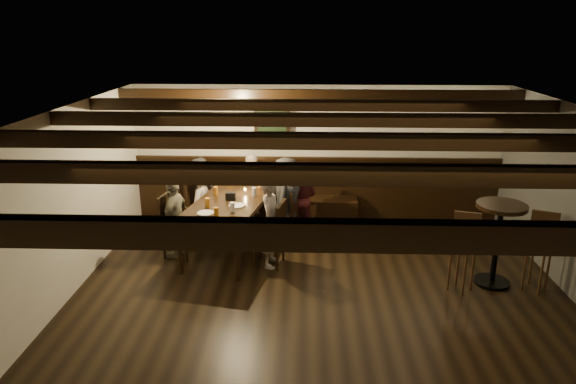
{
  "coord_description": "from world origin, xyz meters",
  "views": [
    {
      "loc": [
        -0.22,
        -5.4,
        3.36
      ],
      "look_at": [
        -0.45,
        1.3,
        1.18
      ],
      "focal_mm": 32.0,
      "sensor_mm": 36.0,
      "label": 1
    }
  ],
  "objects_px": {
    "chair_left_near": "(201,217)",
    "person_bench_centre": "(252,189)",
    "person_left_far": "(175,218)",
    "high_top_table": "(498,232)",
    "person_right_far": "(271,222)",
    "bar_stool_right": "(538,260)",
    "person_bench_right": "(301,197)",
    "person_bench_left": "(201,191)",
    "dining_table": "(232,203)",
    "chair_right_near": "(284,225)",
    "person_left_near": "(199,200)",
    "bar_stool_left": "(462,260)",
    "person_right_near": "(286,200)",
    "chair_right_far": "(270,246)",
    "chair_left_far": "(178,237)"
  },
  "relations": [
    {
      "from": "person_left_far",
      "to": "chair_right_near",
      "type": "bearing_deg",
      "value": 121.5
    },
    {
      "from": "chair_right_near",
      "to": "bar_stool_left",
      "type": "distance_m",
      "value": 2.87
    },
    {
      "from": "person_left_near",
      "to": "high_top_table",
      "type": "distance_m",
      "value": 4.65
    },
    {
      "from": "chair_right_near",
      "to": "chair_right_far",
      "type": "distance_m",
      "value": 0.9
    },
    {
      "from": "person_right_near",
      "to": "bar_stool_right",
      "type": "distance_m",
      "value": 3.7
    },
    {
      "from": "dining_table",
      "to": "bar_stool_left",
      "type": "xyz_separation_m",
      "value": [
        3.19,
        -1.26,
        -0.32
      ]
    },
    {
      "from": "person_left_far",
      "to": "high_top_table",
      "type": "bearing_deg",
      "value": 91.63
    },
    {
      "from": "chair_left_near",
      "to": "person_left_near",
      "type": "height_order",
      "value": "person_left_near"
    },
    {
      "from": "chair_left_near",
      "to": "person_bench_left",
      "type": "relative_size",
      "value": 0.77
    },
    {
      "from": "person_right_far",
      "to": "bar_stool_right",
      "type": "bearing_deg",
      "value": -88.83
    },
    {
      "from": "person_bench_centre",
      "to": "bar_stool_right",
      "type": "height_order",
      "value": "person_bench_centre"
    },
    {
      "from": "person_bench_centre",
      "to": "chair_right_far",
      "type": "bearing_deg",
      "value": 115.66
    },
    {
      "from": "chair_left_near",
      "to": "person_bench_centre",
      "type": "height_order",
      "value": "person_bench_centre"
    },
    {
      "from": "dining_table",
      "to": "person_bench_centre",
      "type": "distance_m",
      "value": 1.06
    },
    {
      "from": "chair_left_near",
      "to": "person_bench_centre",
      "type": "distance_m",
      "value": 1.0
    },
    {
      "from": "chair_left_far",
      "to": "person_left_near",
      "type": "height_order",
      "value": "person_left_near"
    },
    {
      "from": "chair_right_near",
      "to": "person_right_far",
      "type": "height_order",
      "value": "person_right_far"
    },
    {
      "from": "chair_right_far",
      "to": "person_left_near",
      "type": "height_order",
      "value": "person_left_near"
    },
    {
      "from": "high_top_table",
      "to": "bar_stool_right",
      "type": "relative_size",
      "value": 0.99
    },
    {
      "from": "chair_right_near",
      "to": "person_bench_right",
      "type": "relative_size",
      "value": 0.71
    },
    {
      "from": "chair_left_far",
      "to": "bar_stool_right",
      "type": "xyz_separation_m",
      "value": [
        4.99,
        -0.91,
        0.14
      ]
    },
    {
      "from": "high_top_table",
      "to": "person_left_near",
      "type": "bearing_deg",
      "value": 159.27
    },
    {
      "from": "chair_left_far",
      "to": "dining_table",
      "type": "bearing_deg",
      "value": 121.99
    },
    {
      "from": "person_bench_right",
      "to": "person_right_far",
      "type": "xyz_separation_m",
      "value": [
        -0.41,
        -1.3,
        0.05
      ]
    },
    {
      "from": "person_bench_left",
      "to": "high_top_table",
      "type": "distance_m",
      "value": 4.89
    },
    {
      "from": "person_right_far",
      "to": "bar_stool_right",
      "type": "relative_size",
      "value": 1.15
    },
    {
      "from": "chair_right_far",
      "to": "person_right_near",
      "type": "bearing_deg",
      "value": -1.88
    },
    {
      "from": "person_bench_right",
      "to": "person_left_far",
      "type": "height_order",
      "value": "person_bench_right"
    },
    {
      "from": "person_right_far",
      "to": "chair_right_far",
      "type": "bearing_deg",
      "value": 90.0
    },
    {
      "from": "chair_right_far",
      "to": "bar_stool_right",
      "type": "relative_size",
      "value": 0.83
    },
    {
      "from": "chair_right_far",
      "to": "bar_stool_left",
      "type": "distance_m",
      "value": 2.67
    },
    {
      "from": "person_bench_right",
      "to": "person_bench_left",
      "type": "bearing_deg",
      "value": 0.0
    },
    {
      "from": "person_bench_left",
      "to": "person_left_far",
      "type": "distance_m",
      "value": 1.36
    },
    {
      "from": "person_left_far",
      "to": "person_right_near",
      "type": "height_order",
      "value": "person_right_near"
    },
    {
      "from": "chair_left_near",
      "to": "person_bench_centre",
      "type": "xyz_separation_m",
      "value": [
        0.82,
        0.45,
        0.36
      ]
    },
    {
      "from": "person_bench_left",
      "to": "high_top_table",
      "type": "height_order",
      "value": "person_bench_left"
    },
    {
      "from": "chair_right_near",
      "to": "person_bench_right",
      "type": "bearing_deg",
      "value": -21.96
    },
    {
      "from": "dining_table",
      "to": "chair_right_far",
      "type": "distance_m",
      "value": 0.96
    },
    {
      "from": "chair_left_near",
      "to": "person_right_near",
      "type": "height_order",
      "value": "person_right_near"
    },
    {
      "from": "person_left_far",
      "to": "bar_stool_right",
      "type": "height_order",
      "value": "person_left_far"
    },
    {
      "from": "chair_right_near",
      "to": "person_bench_centre",
      "type": "height_order",
      "value": "person_bench_centre"
    },
    {
      "from": "person_bench_left",
      "to": "person_left_near",
      "type": "height_order",
      "value": "person_bench_left"
    },
    {
      "from": "chair_right_near",
      "to": "person_right_near",
      "type": "bearing_deg",
      "value": -90.0
    },
    {
      "from": "person_right_far",
      "to": "chair_left_near",
      "type": "bearing_deg",
      "value": 58.51
    },
    {
      "from": "dining_table",
      "to": "high_top_table",
      "type": "relative_size",
      "value": 2.03
    },
    {
      "from": "dining_table",
      "to": "person_bench_left",
      "type": "bearing_deg",
      "value": 135.0
    },
    {
      "from": "person_right_far",
      "to": "bar_stool_left",
      "type": "relative_size",
      "value": 1.15
    },
    {
      "from": "chair_right_far",
      "to": "person_left_far",
      "type": "height_order",
      "value": "person_left_far"
    },
    {
      "from": "chair_right_far",
      "to": "chair_right_near",
      "type": "bearing_deg",
      "value": 0.12
    },
    {
      "from": "chair_right_near",
      "to": "chair_right_far",
      "type": "height_order",
      "value": "chair_right_far"
    }
  ]
}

